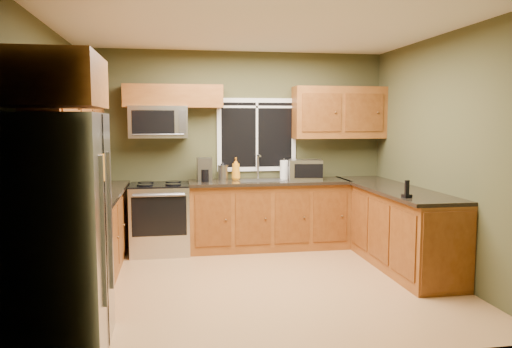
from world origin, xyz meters
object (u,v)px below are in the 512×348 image
object	(u,v)px
toaster_oven	(305,170)
coffee_maker	(204,170)
kettle	(223,171)
refrigerator	(55,234)
paper_towel_roll	(284,170)
microwave	(158,122)
soap_bottle_b	(286,171)
range	(160,218)
soap_bottle_a	(236,169)
cordless_phone	(407,192)

from	to	relation	value
toaster_oven	coffee_maker	world-z (taller)	coffee_maker
toaster_oven	kettle	xyz separation A→B (m)	(-1.11, 0.21, -0.02)
refrigerator	toaster_oven	xyz separation A→B (m)	(2.65, 2.73, 0.18)
coffee_maker	paper_towel_roll	world-z (taller)	coffee_maker
microwave	soap_bottle_b	world-z (taller)	microwave
range	coffee_maker	world-z (taller)	coffee_maker
soap_bottle_a	soap_bottle_b	size ratio (longest dim) A/B	1.56
cordless_phone	toaster_oven	bearing A→B (deg)	110.26
paper_towel_roll	soap_bottle_a	size ratio (longest dim) A/B	0.94
range	toaster_oven	distance (m)	2.06
paper_towel_roll	soap_bottle_b	distance (m)	0.13
microwave	range	bearing A→B (deg)	-89.98
soap_bottle_a	microwave	bearing A→B (deg)	-178.99
paper_towel_roll	toaster_oven	bearing A→B (deg)	-29.72
kettle	refrigerator	bearing A→B (deg)	-117.67
kettle	soap_bottle_a	bearing A→B (deg)	-6.98
range	soap_bottle_b	distance (m)	1.85
microwave	soap_bottle_a	world-z (taller)	microwave
range	soap_bottle_b	bearing A→B (deg)	7.50
kettle	soap_bottle_b	size ratio (longest dim) A/B	1.27
microwave	toaster_oven	bearing A→B (deg)	-5.01
range	toaster_oven	xyz separation A→B (m)	(1.97, -0.04, 0.61)
toaster_oven	paper_towel_roll	xyz separation A→B (m)	(-0.27, 0.15, -0.01)
coffee_maker	cordless_phone	bearing A→B (deg)	-41.60
kettle	range	bearing A→B (deg)	-168.37
refrigerator	microwave	world-z (taller)	microwave
microwave	coffee_maker	xyz separation A→B (m)	(0.59, -0.11, -0.64)
refrigerator	soap_bottle_b	bearing A→B (deg)	50.89
soap_bottle_b	cordless_phone	bearing A→B (deg)	-66.83
range	cordless_phone	xyz separation A→B (m)	(2.60, -1.76, 0.53)
soap_bottle_b	soap_bottle_a	bearing A→B (deg)	-173.95
coffee_maker	soap_bottle_a	bearing A→B (deg)	16.36
soap_bottle_a	soap_bottle_b	xyz separation A→B (m)	(0.72, 0.08, -0.05)
coffee_maker	soap_bottle_b	distance (m)	1.18
soap_bottle_b	cordless_phone	distance (m)	2.16
kettle	paper_towel_roll	bearing A→B (deg)	-4.13
coffee_maker	cordless_phone	xyz separation A→B (m)	(2.01, -1.78, -0.09)
paper_towel_roll	soap_bottle_b	world-z (taller)	paper_towel_roll
microwave	coffee_maker	bearing A→B (deg)	-10.57
refrigerator	microwave	size ratio (longest dim) A/B	2.37
soap_bottle_a	cordless_phone	size ratio (longest dim) A/B	1.66
kettle	soap_bottle_a	xyz separation A→B (m)	(0.18, -0.02, 0.04)
refrigerator	paper_towel_roll	distance (m)	3.75
cordless_phone	coffee_maker	bearing A→B (deg)	138.40
refrigerator	coffee_maker	bearing A→B (deg)	65.35
soap_bottle_b	cordless_phone	size ratio (longest dim) A/B	1.07
refrigerator	range	distance (m)	2.89
range	paper_towel_roll	world-z (taller)	paper_towel_roll
soap_bottle_a	paper_towel_roll	bearing A→B (deg)	-3.37
refrigerator	soap_bottle_b	xyz separation A→B (m)	(2.44, 3.00, 0.14)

